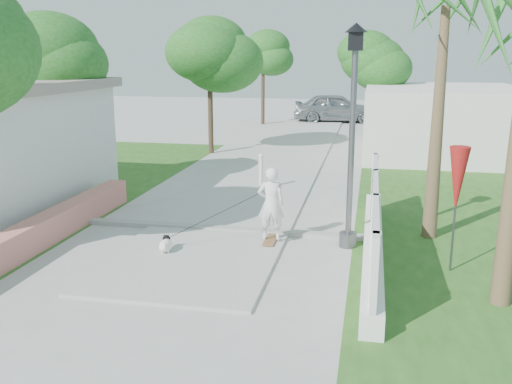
% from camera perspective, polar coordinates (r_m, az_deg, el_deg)
% --- Properties ---
extents(ground, '(90.00, 90.00, 0.00)m').
position_cam_1_polar(ground, '(7.70, -16.15, -17.07)').
color(ground, '#B7B7B2').
rests_on(ground, ground).
extents(path_strip, '(3.20, 36.00, 0.06)m').
position_cam_1_polar(path_strip, '(26.29, 4.24, 5.21)').
color(path_strip, '#B7B7B2').
rests_on(path_strip, ground).
extents(curb, '(6.50, 0.25, 0.10)m').
position_cam_1_polar(curb, '(12.83, -3.81, -3.69)').
color(curb, '#999993').
rests_on(curb, ground).
extents(pink_wall, '(0.45, 8.20, 0.80)m').
position_cam_1_polar(pink_wall, '(11.97, -22.54, -4.71)').
color(pink_wall, '#CB7368').
rests_on(pink_wall, ground).
extents(lattice_fence, '(0.35, 7.00, 1.50)m').
position_cam_1_polar(lattice_fence, '(11.31, 11.67, -3.73)').
color(lattice_fence, white).
rests_on(lattice_fence, ground).
extents(building_right, '(6.00, 8.00, 2.60)m').
position_cam_1_polar(building_right, '(24.10, 18.06, 6.86)').
color(building_right, silver).
rests_on(building_right, ground).
extents(street_lamp, '(0.44, 0.44, 4.44)m').
position_cam_1_polar(street_lamp, '(11.40, 9.60, 6.20)').
color(street_lamp, '#59595E').
rests_on(street_lamp, ground).
extents(bollard, '(0.14, 0.14, 1.09)m').
position_cam_1_polar(bollard, '(16.43, 0.49, 2.11)').
color(bollard, white).
rests_on(bollard, ground).
extents(patio_umbrella, '(0.36, 0.36, 2.30)m').
position_cam_1_polar(patio_umbrella, '(10.64, 19.51, 1.03)').
color(patio_umbrella, '#59595E').
rests_on(patio_umbrella, ground).
extents(tree_left_mid, '(3.20, 3.20, 4.85)m').
position_cam_1_polar(tree_left_mid, '(16.75, -20.42, 11.54)').
color(tree_left_mid, '#4C3826').
rests_on(tree_left_mid, ground).
extents(tree_path_left, '(3.40, 3.40, 5.23)m').
position_cam_1_polar(tree_path_left, '(22.66, -4.65, 13.48)').
color(tree_path_left, '#4C3826').
rests_on(tree_path_left, ground).
extents(tree_path_right, '(3.00, 3.00, 4.79)m').
position_cam_1_polar(tree_path_right, '(25.79, 11.66, 12.54)').
color(tree_path_right, '#4C3826').
rests_on(tree_path_right, ground).
extents(tree_path_far, '(3.20, 3.20, 5.17)m').
position_cam_1_polar(tree_path_far, '(32.35, 0.73, 13.55)').
color(tree_path_far, '#4C3826').
rests_on(tree_path_far, ground).
extents(palm_far, '(1.80, 1.80, 5.30)m').
position_cam_1_polar(palm_far, '(12.39, 18.37, 15.84)').
color(palm_far, brown).
rests_on(palm_far, ground).
extents(skateboarder, '(2.21, 1.30, 1.63)m').
position_cam_1_polar(skateboarder, '(11.64, -2.95, -2.14)').
color(skateboarder, '#95603B').
rests_on(skateboarder, ground).
extents(dog, '(0.33, 0.52, 0.37)m').
position_cam_1_polar(dog, '(11.44, -9.01, -5.21)').
color(dog, white).
rests_on(dog, ground).
extents(parked_car, '(5.03, 2.41, 1.66)m').
position_cam_1_polar(parked_car, '(33.79, 8.02, 8.35)').
color(parked_car, '#A9AAB1').
rests_on(parked_car, ground).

